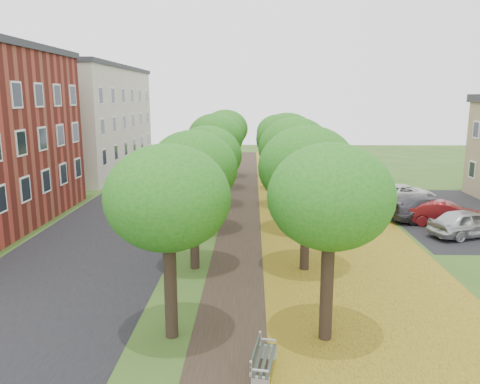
# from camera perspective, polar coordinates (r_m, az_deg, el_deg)

# --- Properties ---
(ground) EXTENTS (120.00, 120.00, 0.00)m
(ground) POSITION_cam_1_polar(r_m,az_deg,el_deg) (15.37, 0.21, -17.25)
(ground) COLOR #2D4C19
(ground) RESTS_ON ground
(street_asphalt) EXTENTS (8.00, 70.00, 0.01)m
(street_asphalt) POSITION_cam_1_polar(r_m,az_deg,el_deg) (30.43, -13.39, -2.86)
(street_asphalt) COLOR black
(street_asphalt) RESTS_ON ground
(footpath) EXTENTS (3.20, 70.00, 0.01)m
(footpath) POSITION_cam_1_polar(r_m,az_deg,el_deg) (29.42, 0.89, -3.03)
(footpath) COLOR black
(footpath) RESTS_ON ground
(leaf_verge) EXTENTS (7.50, 70.00, 0.01)m
(leaf_verge) POSITION_cam_1_polar(r_m,az_deg,el_deg) (29.79, 10.57, -3.04)
(leaf_verge) COLOR olive
(leaf_verge) RESTS_ON ground
(parking_lot) EXTENTS (9.00, 16.00, 0.01)m
(parking_lot) POSITION_cam_1_polar(r_m,az_deg,el_deg) (33.12, 24.99, -2.47)
(parking_lot) COLOR black
(parking_lot) RESTS_ON ground
(tree_row_west) EXTENTS (3.90, 33.90, 6.07)m
(tree_row_west) POSITION_cam_1_polar(r_m,az_deg,el_deg) (28.74, -3.49, 5.50)
(tree_row_west) COLOR black
(tree_row_west) RESTS_ON ground
(tree_row_east) EXTENTS (3.90, 33.90, 6.07)m
(tree_row_east) POSITION_cam_1_polar(r_m,az_deg,el_deg) (28.72, 6.14, 5.45)
(tree_row_east) COLOR black
(tree_row_east) RESTS_ON ground
(building_cream) EXTENTS (10.30, 20.30, 10.40)m
(building_cream) POSITION_cam_1_polar(r_m,az_deg,el_deg) (49.64, -19.08, 8.38)
(building_cream) COLOR beige
(building_cream) RESTS_ON ground
(bench) EXTENTS (0.78, 1.77, 0.81)m
(bench) POSITION_cam_1_polar(r_m,az_deg,el_deg) (13.44, 2.77, -19.78)
(bench) COLOR #29332C
(bench) RESTS_ON ground
(car_silver) EXTENTS (4.74, 3.13, 1.50)m
(car_silver) POSITION_cam_1_polar(r_m,az_deg,el_deg) (27.99, 26.06, -3.42)
(car_silver) COLOR #BABBBF
(car_silver) RESTS_ON ground
(car_red) EXTENTS (4.56, 2.69, 1.42)m
(car_red) POSITION_cam_1_polar(r_m,az_deg,el_deg) (29.77, 23.79, -2.46)
(car_red) COLOR maroon
(car_red) RESTS_ON ground
(car_grey) EXTENTS (5.48, 3.14, 1.49)m
(car_grey) POSITION_cam_1_polar(r_m,az_deg,el_deg) (30.54, 22.01, -1.91)
(car_grey) COLOR #353439
(car_grey) RESTS_ON ground
(car_white) EXTENTS (4.64, 2.66, 1.22)m
(car_white) POSITION_cam_1_polar(r_m,az_deg,el_deg) (35.73, 19.48, -0.09)
(car_white) COLOR silver
(car_white) RESTS_ON ground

